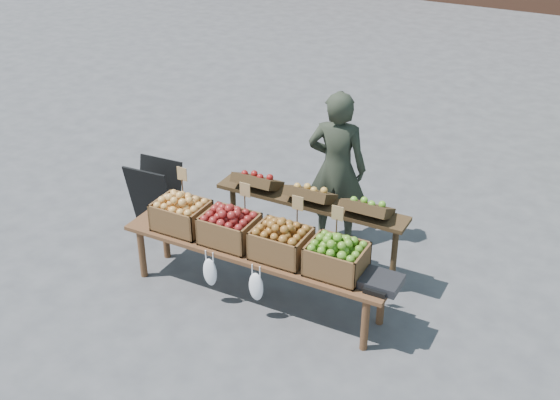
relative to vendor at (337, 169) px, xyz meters
The scene contains 10 objects.
ground 1.78m from the vendor, 70.43° to the right, with size 80.00×80.00×0.00m, color #48484A.
vendor is the anchor object (origin of this frame).
chalkboard_sign 2.06m from the vendor, 158.80° to the right, with size 0.54×0.30×0.82m, color black, non-canonical shape.
back_table 0.73m from the vendor, 89.88° to the right, with size 2.10×0.44×1.04m, color #382715, non-canonical shape.
display_bench 1.50m from the vendor, 99.21° to the right, with size 2.70×0.56×0.57m, color #53321C, non-canonical shape.
crate_golden_apples 1.73m from the vendor, 127.43° to the right, with size 0.50×0.40×0.28m, color gold, non-canonical shape.
crate_russet_pears 1.46m from the vendor, 109.97° to the right, with size 0.50×0.40×0.28m, color maroon, non-canonical shape.
crate_red_apples 1.38m from the vendor, 87.77° to the right, with size 0.50×0.40×0.28m, color brown, non-canonical shape.
crate_green_apples 1.50m from the vendor, 66.20° to the right, with size 0.50×0.40×0.28m, color #497718, non-canonical shape.
weighing_scale 1.73m from the vendor, 53.06° to the right, with size 0.34×0.30×0.08m, color black.
Camera 1 is at (2.04, -4.69, 4.13)m, focal length 45.00 mm.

